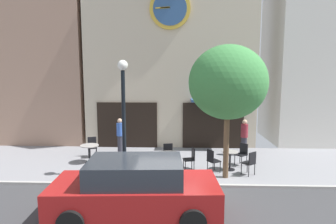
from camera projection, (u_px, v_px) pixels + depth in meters
ground_plane at (172, 194)px, 9.12m from camera, size 24.25×11.39×0.13m
clock_building at (171, 30)px, 15.11m from camera, size 8.67×3.64×11.64m
neighbor_building_left at (32, 35)px, 15.79m from camera, size 6.15×3.11×11.69m
neighbor_building_right at (324, 9)px, 15.46m from camera, size 5.45×3.98×14.28m
street_lamp at (124, 119)px, 10.26m from camera, size 0.36×0.36×4.22m
street_tree at (228, 83)px, 10.05m from camera, size 2.75×2.47×4.75m
cafe_table_near_door at (90, 150)px, 12.16m from camera, size 0.77×0.77×0.76m
cafe_table_center_right at (169, 158)px, 10.98m from camera, size 0.79×0.79×0.76m
cafe_table_rightmost at (230, 158)px, 11.26m from camera, size 0.63×0.63×0.74m
cafe_chair_near_lamp at (168, 153)px, 11.77m from camera, size 0.47×0.47×0.90m
cafe_chair_facing_street at (250, 161)px, 10.64m from camera, size 0.56×0.56×0.90m
cafe_chair_near_tree at (191, 157)px, 11.15m from camera, size 0.47×0.47×0.90m
cafe_chair_right_end at (242, 152)px, 11.85m from camera, size 0.56×0.56×0.90m
cafe_chair_mid_row at (212, 159)px, 10.92m from camera, size 0.55×0.55×0.90m
cafe_chair_curbside at (92, 145)px, 13.00m from camera, size 0.51×0.51×0.90m
pedestrian_blue at (120, 135)px, 13.52m from camera, size 0.34×0.34×1.67m
pedestrian_maroon at (244, 137)px, 13.21m from camera, size 0.45×0.45×1.67m
parked_car_red at (135, 189)px, 7.54m from camera, size 4.39×2.21×1.55m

